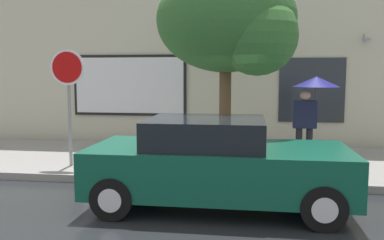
{
  "coord_description": "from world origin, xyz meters",
  "views": [
    {
      "loc": [
        1.03,
        -6.5,
        2.14
      ],
      "look_at": [
        -0.16,
        1.8,
        1.2
      ],
      "focal_mm": 38.22,
      "sensor_mm": 36.0,
      "label": 1
    }
  ],
  "objects_px": {
    "pedestrian_with_umbrella": "(312,96)",
    "stop_sign": "(68,84)",
    "parked_car": "(216,163)",
    "street_tree": "(232,23)"
  },
  "relations": [
    {
      "from": "pedestrian_with_umbrella",
      "to": "street_tree",
      "type": "relative_size",
      "value": 0.46
    },
    {
      "from": "pedestrian_with_umbrella",
      "to": "stop_sign",
      "type": "distance_m",
      "value": 5.24
    },
    {
      "from": "parked_car",
      "to": "street_tree",
      "type": "relative_size",
      "value": 0.98
    },
    {
      "from": "street_tree",
      "to": "pedestrian_with_umbrella",
      "type": "bearing_deg",
      "value": 13.25
    },
    {
      "from": "pedestrian_with_umbrella",
      "to": "stop_sign",
      "type": "height_order",
      "value": "stop_sign"
    },
    {
      "from": "parked_car",
      "to": "stop_sign",
      "type": "relative_size",
      "value": 1.63
    },
    {
      "from": "parked_car",
      "to": "pedestrian_with_umbrella",
      "type": "relative_size",
      "value": 2.11
    },
    {
      "from": "parked_car",
      "to": "pedestrian_with_umbrella",
      "type": "bearing_deg",
      "value": 54.16
    },
    {
      "from": "parked_car",
      "to": "street_tree",
      "type": "bearing_deg",
      "value": 86.48
    },
    {
      "from": "pedestrian_with_umbrella",
      "to": "street_tree",
      "type": "height_order",
      "value": "street_tree"
    }
  ]
}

